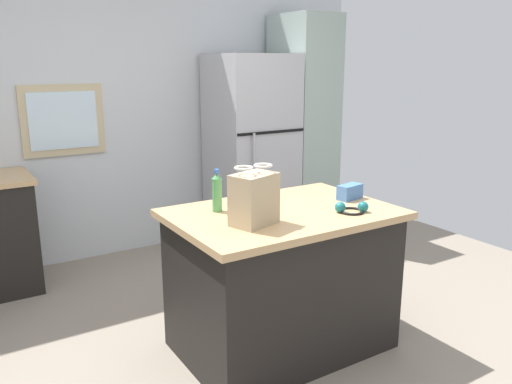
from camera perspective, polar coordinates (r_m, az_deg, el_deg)
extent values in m
plane|color=gray|center=(3.19, 0.07, -19.15)|extent=(6.21, 6.21, 0.00)
cube|color=silver|center=(4.89, -15.34, 9.31)|extent=(5.17, 0.10, 2.76)
cube|color=#CCB78C|center=(4.73, -20.52, 7.42)|extent=(0.68, 0.04, 0.60)
cube|color=white|center=(4.71, -20.47, 7.40)|extent=(0.56, 0.02, 0.48)
cube|color=black|center=(3.24, 2.86, -10.01)|extent=(1.23, 0.82, 0.85)
cube|color=tan|center=(3.09, 2.96, -2.44)|extent=(1.31, 0.90, 0.04)
cube|color=#B7B7BC|center=(5.04, -0.53, 4.59)|extent=(0.73, 0.69, 1.82)
cube|color=black|center=(4.72, 1.72, 6.61)|extent=(0.72, 0.01, 0.02)
cylinder|color=#B7B7BC|center=(4.66, -0.20, 1.50)|extent=(0.02, 0.02, 0.82)
cube|color=#9EB2A8|center=(5.36, 5.19, 7.17)|extent=(0.48, 0.66, 2.20)
cube|color=tan|center=(2.78, -0.28, -0.83)|extent=(0.28, 0.23, 0.28)
torus|color=white|center=(2.71, -1.37, 2.68)|extent=(0.13, 0.13, 0.01)
torus|color=white|center=(2.77, 0.78, 2.95)|extent=(0.13, 0.13, 0.01)
cube|color=#4775B7|center=(3.38, 10.30, 0.01)|extent=(0.18, 0.11, 0.10)
cylinder|color=#4C9956|center=(3.05, -4.32, -0.32)|extent=(0.06, 0.06, 0.20)
cone|color=#4C9956|center=(3.02, -4.36, 1.79)|extent=(0.05, 0.05, 0.03)
cylinder|color=blue|center=(3.01, -4.37, 2.30)|extent=(0.03, 0.03, 0.02)
torus|color=black|center=(3.09, 10.48, -2.09)|extent=(0.20, 0.20, 0.01)
sphere|color=#19666B|center=(3.10, 11.71, -1.61)|extent=(0.06, 0.06, 0.06)
sphere|color=#19666B|center=(3.07, 9.27, -1.67)|extent=(0.06, 0.06, 0.06)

